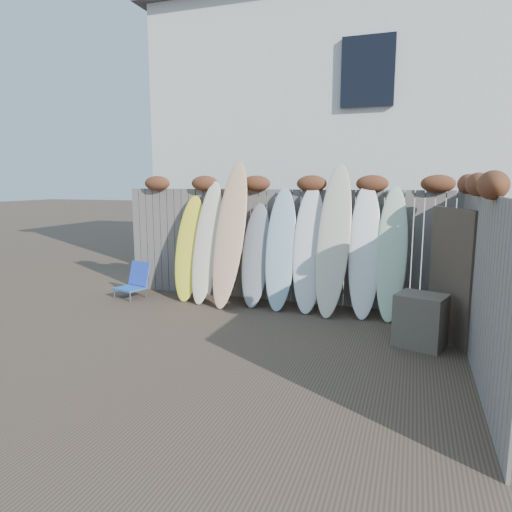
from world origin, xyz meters
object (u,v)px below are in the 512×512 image
(beach_chair, at_px, (135,281))
(lattice_panel, at_px, (450,275))
(surfboard_0, at_px, (189,248))
(wooden_crate, at_px, (421,320))

(beach_chair, bearing_deg, lattice_panel, -6.52)
(surfboard_0, bearing_deg, beach_chair, -169.03)
(lattice_panel, height_order, surfboard_0, surfboard_0)
(beach_chair, distance_m, wooden_crate, 5.12)
(wooden_crate, height_order, surfboard_0, surfboard_0)
(beach_chair, distance_m, lattice_panel, 5.43)
(wooden_crate, distance_m, surfboard_0, 4.21)
(wooden_crate, xyz_separation_m, surfboard_0, (-3.98, 1.24, 0.60))
(lattice_panel, bearing_deg, wooden_crate, -151.62)
(beach_chair, xyz_separation_m, wooden_crate, (5.02, -1.01, 0.05))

